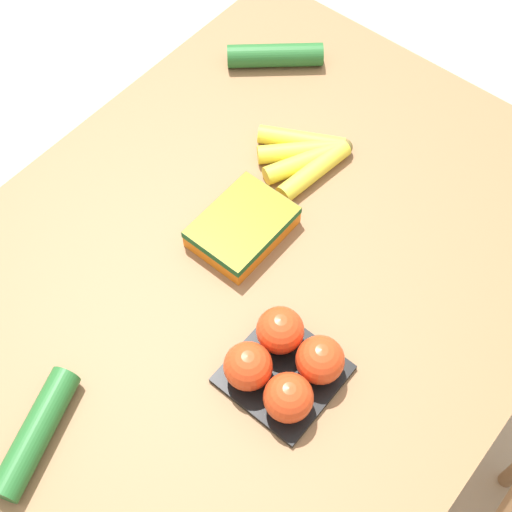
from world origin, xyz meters
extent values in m
plane|color=#B7A88E|center=(0.00, 0.00, 0.00)|extent=(12.00, 12.00, 0.00)
cube|color=olive|center=(0.00, 0.00, 0.72)|extent=(1.24, 0.95, 0.03)
cylinder|color=olive|center=(-0.56, -0.42, 0.35)|extent=(0.06, 0.06, 0.71)
sphere|color=brown|center=(-0.30, -0.03, 0.76)|extent=(0.03, 0.03, 0.03)
cylinder|color=yellow|center=(-0.26, -0.10, 0.76)|extent=(0.11, 0.16, 0.04)
cylinder|color=yellow|center=(-0.24, -0.09, 0.76)|extent=(0.14, 0.14, 0.04)
cylinder|color=yellow|center=(-0.23, -0.07, 0.76)|extent=(0.17, 0.10, 0.04)
cylinder|color=yellow|center=(-0.22, -0.04, 0.76)|extent=(0.17, 0.06, 0.04)
cube|color=black|center=(0.13, 0.16, 0.74)|extent=(0.17, 0.17, 0.01)
sphere|color=red|center=(0.09, 0.12, 0.79)|extent=(0.08, 0.08, 0.08)
sphere|color=red|center=(0.17, 0.12, 0.79)|extent=(0.08, 0.08, 0.08)
sphere|color=red|center=(0.09, 0.20, 0.79)|extent=(0.08, 0.08, 0.08)
sphere|color=red|center=(0.17, 0.20, 0.79)|extent=(0.08, 0.08, 0.08)
cube|color=orange|center=(-0.03, -0.06, 0.76)|extent=(0.17, 0.13, 0.04)
cube|color=#145123|center=(-0.03, -0.06, 0.77)|extent=(0.17, 0.13, 0.02)
cylinder|color=#236028|center=(0.44, -0.06, 0.76)|extent=(0.20, 0.11, 0.05)
cylinder|color=#236028|center=(-0.41, -0.28, 0.76)|extent=(0.17, 0.18, 0.05)
camera|label=1|loc=(0.49, 0.41, 1.80)|focal=50.00mm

